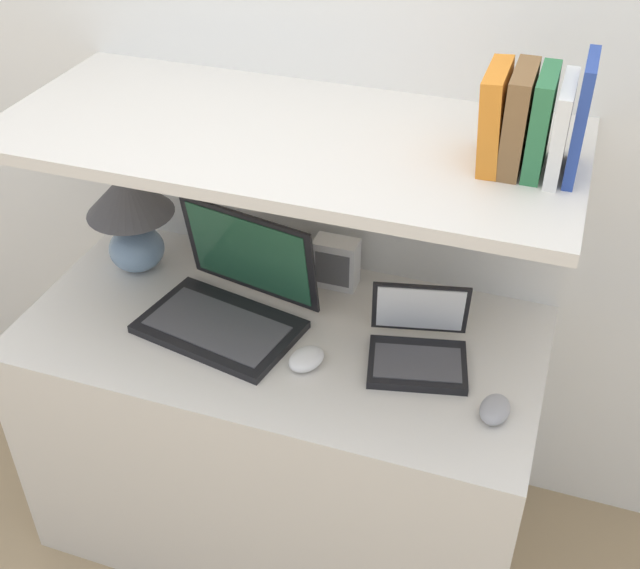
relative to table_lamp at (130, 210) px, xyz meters
The scene contains 15 objects.
wall_back 0.61m from the table_lamp, 28.61° to the left, with size 6.00×0.05×2.40m.
desk 0.72m from the table_lamp, 16.00° to the right, with size 1.27×0.64×0.72m.
back_riser 0.59m from the table_lamp, 24.13° to the left, with size 1.27×0.04×1.19m.
shelf 0.56m from the table_lamp, ahead, with size 1.27×0.57×0.03m.
table_lamp is the anchor object (origin of this frame).
laptop_large 0.38m from the table_lamp, 21.33° to the right, with size 0.42×0.35×0.27m.
laptop_small 0.82m from the table_lamp, ahead, with size 0.27×0.25×0.17m.
computer_mouse 0.63m from the table_lamp, 22.03° to the right, with size 0.10×0.12×0.04m.
second_mouse 1.05m from the table_lamp, 14.04° to the right, with size 0.07×0.10×0.04m.
router_box 0.55m from the table_lamp, 10.62° to the left, with size 0.11×0.07×0.13m.
book_blue 1.15m from the table_lamp, ahead, with size 0.02×0.15×0.23m.
book_white 1.11m from the table_lamp, ahead, with size 0.03×0.18×0.18m.
book_green 1.07m from the table_lamp, ahead, with size 0.03×0.16×0.20m.
book_brown 1.03m from the table_lamp, ahead, with size 0.04×0.16×0.20m.
book_orange 0.99m from the table_lamp, ahead, with size 0.05×0.16×0.19m.
Camera 1 is at (0.58, -1.08, 1.97)m, focal length 45.00 mm.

